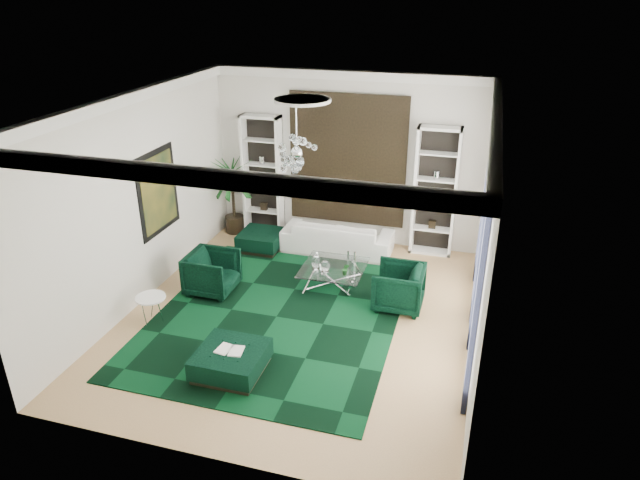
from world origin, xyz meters
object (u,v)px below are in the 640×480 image
(sofa, at_px, (338,236))
(ottoman_side, at_px, (261,240))
(armchair_left, at_px, (212,273))
(armchair_right, at_px, (399,287))
(side_table, at_px, (152,310))
(ottoman_front, at_px, (231,361))
(palm, at_px, (232,184))
(coffee_table, at_px, (333,276))

(sofa, xyz_separation_m, ottoman_side, (-1.66, -0.37, -0.15))
(armchair_left, relative_size, armchair_right, 1.00)
(ottoman_side, bearing_deg, armchair_left, -95.07)
(armchair_right, xyz_separation_m, side_table, (-4.03, -1.71, -0.16))
(armchair_left, relative_size, ottoman_side, 0.99)
(ottoman_front, relative_size, side_table, 1.92)
(side_table, bearing_deg, armchair_right, 23.03)
(sofa, distance_m, ottoman_front, 4.66)
(ottoman_side, bearing_deg, palm, 143.02)
(armchair_right, xyz_separation_m, coffee_table, (-1.34, 0.44, -0.20))
(sofa, distance_m, coffee_table, 1.61)
(coffee_table, xyz_separation_m, ottoman_front, (-0.80, -3.07, -0.01))
(armchair_left, height_order, side_table, armchair_left)
(armchair_left, bearing_deg, ottoman_front, -148.15)
(palm, bearing_deg, ottoman_side, -36.98)
(sofa, height_order, side_table, sofa)
(armchair_left, distance_m, side_table, 1.41)
(ottoman_front, bearing_deg, palm, 113.26)
(coffee_table, relative_size, palm, 0.50)
(sofa, distance_m, armchair_right, 2.61)
(coffee_table, height_order, ottoman_side, coffee_table)
(ottoman_side, height_order, palm, palm)
(palm, bearing_deg, coffee_table, -33.08)
(sofa, bearing_deg, ottoman_side, 12.62)
(coffee_table, bearing_deg, armchair_left, -158.26)
(armchair_left, distance_m, armchair_right, 3.53)
(sofa, bearing_deg, armchair_left, 52.83)
(coffee_table, relative_size, side_table, 2.31)
(armchair_right, distance_m, coffee_table, 1.42)
(palm, bearing_deg, armchair_left, -74.45)
(armchair_right, bearing_deg, coffee_table, -108.23)
(armchair_left, relative_size, coffee_table, 0.75)
(ottoman_front, bearing_deg, sofa, 84.15)
(ottoman_front, bearing_deg, armchair_right, 50.87)
(armchair_right, distance_m, side_table, 4.39)
(coffee_table, xyz_separation_m, side_table, (-2.70, -2.16, 0.04))
(coffee_table, relative_size, ottoman_front, 1.20)
(side_table, bearing_deg, palm, 93.41)
(palm, bearing_deg, ottoman_front, -66.74)
(ottoman_front, bearing_deg, side_table, 154.39)
(ottoman_side, distance_m, ottoman_front, 4.42)
(sofa, bearing_deg, ottoman_front, 84.15)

